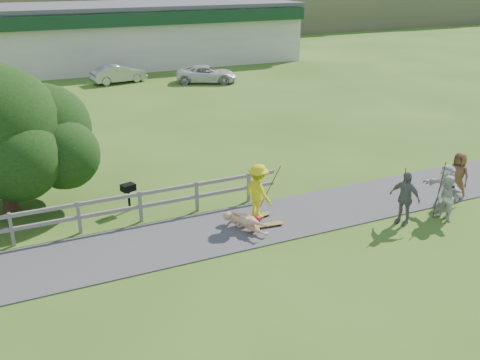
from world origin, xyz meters
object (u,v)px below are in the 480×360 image
Objects in this scene: skater_fallen at (245,222)px; spectator_a at (448,199)px; car_white at (207,74)px; skater_rider at (258,194)px; spectator_c at (458,175)px; spectator_d at (445,190)px; bbq at (129,197)px; tree at (2,154)px; spectator_b at (405,198)px; car_silver at (119,74)px.

spectator_a reaches higher than skater_fallen.
car_white is at bearing 161.80° from spectator_a.
spectator_c is (7.47, -1.43, -0.05)m from skater_rider.
spectator_a is 0.35× the size of car_white.
spectator_d is (0.26, 0.39, 0.12)m from spectator_a.
skater_rider reaches higher than car_white.
car_white is (7.74, 22.97, 0.31)m from skater_fallen.
car_white is 4.51× the size of bbq.
skater_rider is at bearing -172.44° from car_white.
tree is (-15.02, 5.81, 1.16)m from spectator_c.
spectator_b is 27.47m from car_silver.
spectator_d is at bearing -178.88° from car_silver.
skater_fallen is 25.68m from car_silver.
spectator_a is at bearing 51.31° from spectator_b.
tree is 6.74× the size of bbq.
spectator_c is 0.26× the size of tree.
spectator_c is 0.39× the size of car_white.
spectator_d is 15.12m from tree.
skater_rider is 0.42× the size of car_white.
spectator_c is at bearing -153.92° from car_white.
bbq is at bearing 45.44° from skater_rider.
skater_rider is 4.82m from spectator_b.
spectator_b is at bearing -47.52° from bbq.
bbq reaches higher than skater_fallen.
skater_fallen is 6.81m from spectator_a.
skater_rider is 1.18× the size of spectator_a.
skater_rider is at bearing -50.39° from bbq.
skater_rider is 0.47× the size of car_silver.
car_silver is 22.99m from bbq.
skater_rider reaches higher than spectator_d.
skater_fallen is 0.39× the size of car_white.
tree reaches higher than spectator_b.
skater_rider is at bearing -113.60° from spectator_d.
spectator_d is 10.88m from bbq.
spectator_d is 0.27× the size of tree.
tree is (-11.80, 6.66, 1.13)m from spectator_b.
bbq is (-10.75, -19.84, -0.13)m from car_white.
spectator_c is 16.15m from tree.
spectator_c is at bearing 118.72° from spectator_d.
spectator_c is 23.79m from car_white.
spectator_c is at bearing -21.16° from tree.
spectator_c reaches higher than car_silver.
spectator_d is at bearing -157.49° from car_white.
skater_rider reaches higher than spectator_a.
spectator_d reaches higher than car_white.
spectator_b reaches higher than spectator_d.
spectator_c is (3.22, 0.84, -0.03)m from spectator_b.
car_silver is (-4.69, 27.73, -0.13)m from spectator_a.
car_white reaches higher than bbq.
spectator_a is (6.46, -2.12, 0.48)m from skater_fallen.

